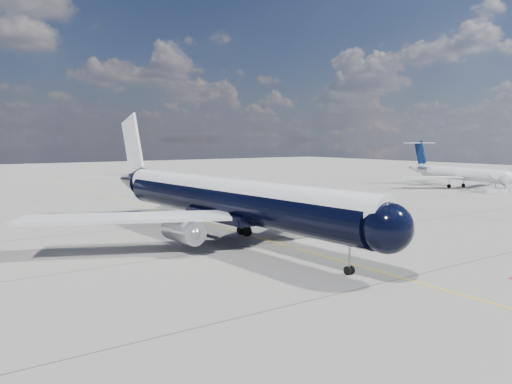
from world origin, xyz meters
TOP-DOWN VIEW (x-y plane):
  - ground at (0.00, 30.00)m, footprint 320.00×320.00m
  - taxiway_centerline at (0.00, 25.00)m, footprint 0.16×160.00m
  - main_airliner at (-3.38, 14.18)m, footprint 36.93×45.01m
  - regional_jet at (62.96, 33.16)m, footprint 23.96×27.97m
  - boarding_stair at (58.94, 21.51)m, footprint 3.42×3.83m

SIDE VIEW (x-z plane):
  - ground at x=0.00m, z-range 0.00..0.00m
  - taxiway_centerline at x=0.00m, z-range 0.00..0.01m
  - boarding_stair at x=58.94m, z-range -1.11..2.41m
  - regional_jet at x=62.96m, z-range -1.76..7.80m
  - main_airliner at x=-3.38m, z-range -2.47..10.53m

